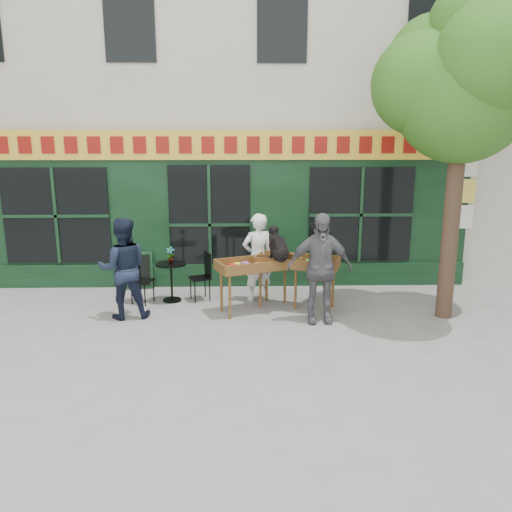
# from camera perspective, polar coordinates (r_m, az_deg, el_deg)

# --- Properties ---
(ground) EXTENTS (80.00, 80.00, 0.00)m
(ground) POSITION_cam_1_polar(r_m,az_deg,el_deg) (8.71, -6.09, -7.75)
(ground) COLOR slate
(ground) RESTS_ON ground
(building) EXTENTS (14.00, 7.26, 10.00)m
(building) POSITION_cam_1_polar(r_m,az_deg,el_deg) (14.24, -4.62, 20.63)
(building) COLOR beige
(building) RESTS_ON ground
(street_tree) EXTENTS (3.05, 2.90, 5.60)m
(street_tree) POSITION_cam_1_polar(r_m,az_deg,el_deg) (9.28, 22.80, 18.42)
(street_tree) COLOR #382619
(street_tree) RESTS_ON ground
(book_cart_center) EXTENTS (1.62, 1.13, 0.99)m
(book_cart_center) POSITION_cam_1_polar(r_m,az_deg,el_deg) (9.10, 0.31, -1.33)
(book_cart_center) COLOR brown
(book_cart_center) RESTS_ON ground
(dog) EXTENTS (0.54, 0.68, 0.60)m
(dog) POSITION_cam_1_polar(r_m,az_deg,el_deg) (8.97, 2.56, 1.50)
(dog) COLOR black
(dog) RESTS_ON book_cart_center
(woman) EXTENTS (0.74, 0.62, 1.73)m
(woman) POSITION_cam_1_polar(r_m,az_deg,el_deg) (9.72, 0.19, -0.15)
(woman) COLOR white
(woman) RESTS_ON ground
(book_cart_right) EXTENTS (1.62, 1.06, 0.99)m
(book_cart_right) POSITION_cam_1_polar(r_m,az_deg,el_deg) (9.31, 4.73, -1.05)
(book_cart_right) COLOR brown
(book_cart_right) RESTS_ON ground
(man_right) EXTENTS (1.13, 0.50, 1.91)m
(man_right) POSITION_cam_1_polar(r_m,az_deg,el_deg) (8.59, 7.27, -1.39)
(man_right) COLOR #535358
(man_right) RESTS_ON ground
(bistro_table) EXTENTS (0.60, 0.60, 0.76)m
(bistro_table) POSITION_cam_1_polar(r_m,az_deg,el_deg) (9.86, -9.66, -2.07)
(bistro_table) COLOR black
(bistro_table) RESTS_ON ground
(bistro_chair_left) EXTENTS (0.48, 0.47, 0.95)m
(bistro_chair_left) POSITION_cam_1_polar(r_m,az_deg,el_deg) (9.90, -13.34, -2.09)
(bistro_chair_left) COLOR black
(bistro_chair_left) RESTS_ON ground
(bistro_chair_right) EXTENTS (0.47, 0.47, 0.95)m
(bistro_chair_right) POSITION_cam_1_polar(r_m,az_deg,el_deg) (9.86, -5.96, -1.86)
(bistro_chair_right) COLOR black
(bistro_chair_right) RESTS_ON ground
(potted_plant) EXTENTS (0.19, 0.14, 0.33)m
(potted_plant) POSITION_cam_1_polar(r_m,az_deg,el_deg) (9.77, -9.75, 0.11)
(potted_plant) COLOR gray
(potted_plant) RESTS_ON bistro_table
(man_left) EXTENTS (0.99, 0.84, 1.79)m
(man_left) POSITION_cam_1_polar(r_m,az_deg,el_deg) (9.05, -14.93, -1.39)
(man_left) COLOR black
(man_left) RESTS_ON ground
(chalkboard) EXTENTS (0.58, 0.25, 0.79)m
(chalkboard) POSITION_cam_1_polar(r_m,az_deg,el_deg) (10.88, -13.21, -1.59)
(chalkboard) COLOR black
(chalkboard) RESTS_ON ground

